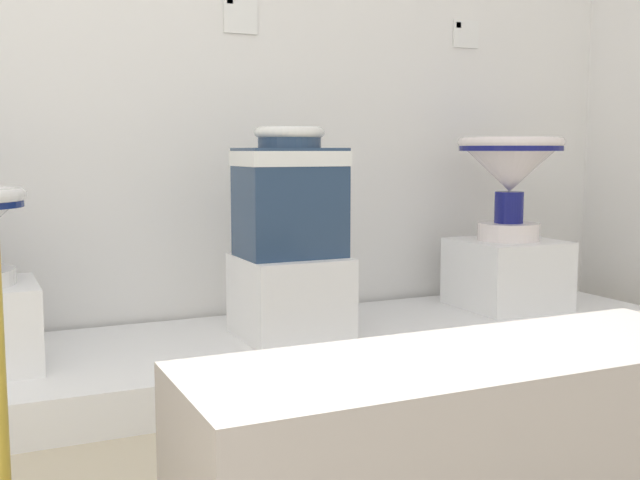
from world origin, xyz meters
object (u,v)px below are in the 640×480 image
object	(u,v)px
plinth_block_squat_floral	(290,297)
antique_toilet_leftmost	(510,168)
antique_toilet_squat_floral	(290,190)
info_placard_second	(240,13)
museum_bench	(474,458)
info_placard_third	(466,34)
plinth_block_leftmost	(507,274)

from	to	relation	value
plinth_block_squat_floral	antique_toilet_leftmost	size ratio (longest dim) A/B	0.83
antique_toilet_squat_floral	info_placard_second	size ratio (longest dim) A/B	2.94
antique_toilet_squat_floral	info_placard_second	distance (m)	0.78
museum_bench	antique_toilet_squat_floral	bearing A→B (deg)	82.87
info_placard_third	museum_bench	world-z (taller)	info_placard_third
antique_toilet_leftmost	museum_bench	xyz separation A→B (m)	(-1.15, -1.37, -0.49)
antique_toilet_leftmost	info_placard_second	xyz separation A→B (m)	(-1.01, 0.34, 0.58)
antique_toilet_leftmost	plinth_block_squat_floral	bearing A→B (deg)	-174.36
antique_toilet_squat_floral	antique_toilet_leftmost	distance (m)	1.00
plinth_block_leftmost	museum_bench	xyz separation A→B (m)	(-1.15, -1.37, -0.07)
info_placard_second	plinth_block_squat_floral	bearing A→B (deg)	-87.87
antique_toilet_squat_floral	plinth_block_leftmost	distance (m)	1.06
antique_toilet_leftmost	info_placard_second	size ratio (longest dim) A/B	2.86
plinth_block_squat_floral	antique_toilet_squat_floral	world-z (taller)	antique_toilet_squat_floral
plinth_block_squat_floral	museum_bench	bearing A→B (deg)	-97.13
plinth_block_leftmost	antique_toilet_leftmost	bearing A→B (deg)	0.00
info_placard_second	info_placard_third	distance (m)	1.02
antique_toilet_squat_floral	antique_toilet_leftmost	size ratio (longest dim) A/B	1.03
antique_toilet_leftmost	info_placard_third	distance (m)	0.66
antique_toilet_leftmost	museum_bench	bearing A→B (deg)	-130.18
plinth_block_squat_floral	antique_toilet_leftmost	bearing A→B (deg)	5.64
antique_toilet_squat_floral	plinth_block_leftmost	size ratio (longest dim) A/B	1.11
antique_toilet_leftmost	museum_bench	world-z (taller)	antique_toilet_leftmost
plinth_block_squat_floral	info_placard_third	size ratio (longest dim) A/B	2.78
plinth_block_leftmost	museum_bench	size ratio (longest dim) A/B	0.36
plinth_block_leftmost	info_placard_second	bearing A→B (deg)	161.44
plinth_block_squat_floral	museum_bench	distance (m)	1.28
info_placard_third	plinth_block_squat_floral	bearing A→B (deg)	-156.51
museum_bench	plinth_block_leftmost	bearing A→B (deg)	49.82
plinth_block_squat_floral	info_placard_third	distance (m)	1.48
plinth_block_leftmost	info_placard_third	world-z (taller)	info_placard_third
info_placard_second	info_placard_third	xyz separation A→B (m)	(1.02, -0.00, -0.01)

